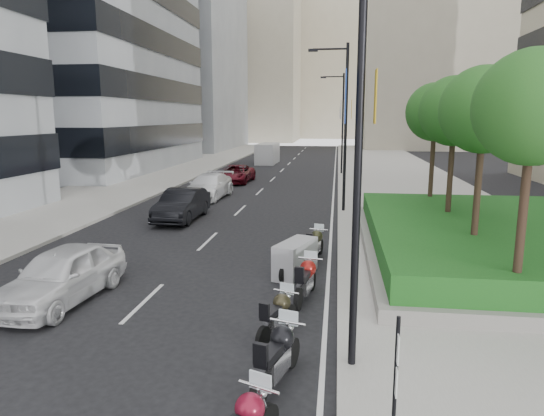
% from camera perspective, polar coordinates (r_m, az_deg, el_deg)
% --- Properties ---
extents(ground, '(160.00, 160.00, 0.00)m').
position_cam_1_polar(ground, '(10.72, -15.59, -18.94)').
color(ground, black).
rests_on(ground, ground).
extents(sidewalk_right, '(10.00, 100.00, 0.15)m').
position_cam_1_polar(sidewalk_right, '(39.19, 15.10, 2.77)').
color(sidewalk_right, '#9E9B93').
rests_on(sidewalk_right, ground).
extents(sidewalk_left, '(8.00, 100.00, 0.15)m').
position_cam_1_polar(sidewalk_left, '(41.98, -14.67, 3.30)').
color(sidewalk_left, '#9E9B93').
rests_on(sidewalk_left, ground).
extents(lane_edge, '(0.12, 100.00, 0.01)m').
position_cam_1_polar(lane_edge, '(38.86, 7.32, 2.89)').
color(lane_edge, silver).
rests_on(lane_edge, ground).
extents(lane_centre, '(0.12, 100.00, 0.01)m').
position_cam_1_polar(lane_centre, '(39.23, -0.30, 3.05)').
color(lane_centre, silver).
rests_on(lane_centre, ground).
extents(building_grey_far, '(22.00, 26.00, 30.00)m').
position_cam_1_polar(building_grey_far, '(83.89, -12.37, 17.16)').
color(building_grey_far, gray).
rests_on(building_grey_far, ground).
extents(building_cream_right, '(28.00, 24.00, 36.00)m').
position_cam_1_polar(building_cream_right, '(91.24, 20.07, 18.13)').
color(building_cream_right, '#B7AD93').
rests_on(building_cream_right, ground).
extents(building_cream_left, '(26.00, 24.00, 34.00)m').
position_cam_1_polar(building_cream_left, '(111.32, -3.88, 16.75)').
color(building_cream_left, '#B7AD93').
rests_on(building_cream_left, ground).
extents(building_cream_centre, '(30.00, 24.00, 38.00)m').
position_cam_1_polar(building_cream_centre, '(129.26, 7.09, 16.74)').
color(building_cream_centre, '#B7AD93').
rests_on(building_cream_centre, ground).
extents(planter, '(10.00, 14.00, 0.40)m').
position_cam_1_polar(planter, '(20.09, 25.17, -4.40)').
color(planter, gray).
rests_on(planter, sidewalk_right).
extents(hedge, '(9.40, 13.40, 0.80)m').
position_cam_1_polar(hedge, '(19.95, 25.31, -2.74)').
color(hedge, '#134516').
rests_on(hedge, planter).
extents(tree_0, '(2.80, 2.80, 6.30)m').
position_cam_1_polar(tree_0, '(13.33, 28.37, 10.27)').
color(tree_0, '#332319').
rests_on(tree_0, planter).
extents(tree_1, '(2.80, 2.80, 6.30)m').
position_cam_1_polar(tree_1, '(17.14, 23.67, 10.47)').
color(tree_1, '#332319').
rests_on(tree_1, planter).
extents(tree_2, '(2.80, 2.80, 6.30)m').
position_cam_1_polar(tree_2, '(21.02, 20.69, 10.55)').
color(tree_2, '#332319').
rests_on(tree_2, planter).
extents(tree_3, '(2.80, 2.80, 6.30)m').
position_cam_1_polar(tree_3, '(24.94, 18.64, 10.60)').
color(tree_3, '#332319').
rests_on(tree_3, planter).
extents(lamp_post_0, '(2.34, 0.45, 9.00)m').
position_cam_1_polar(lamp_post_0, '(9.51, 9.29, 9.55)').
color(lamp_post_0, black).
rests_on(lamp_post_0, ground).
extents(lamp_post_1, '(2.34, 0.45, 9.00)m').
position_cam_1_polar(lamp_post_1, '(26.51, 8.34, 10.23)').
color(lamp_post_1, black).
rests_on(lamp_post_1, ground).
extents(lamp_post_2, '(2.34, 0.45, 9.00)m').
position_cam_1_polar(lamp_post_2, '(44.51, 8.12, 10.39)').
color(lamp_post_2, black).
rests_on(lamp_post_2, ground).
extents(parking_sign, '(0.06, 0.32, 2.50)m').
position_cam_1_polar(parking_sign, '(7.58, 14.30, -19.55)').
color(parking_sign, black).
rests_on(parking_sign, ground).
extents(motorcycle_2, '(0.90, 2.24, 1.14)m').
position_cam_1_polar(motorcycle_2, '(9.92, 0.65, -17.06)').
color(motorcycle_2, black).
rests_on(motorcycle_2, ground).
extents(motorcycle_3, '(0.88, 1.96, 1.01)m').
position_cam_1_polar(motorcycle_3, '(11.90, 0.69, -12.52)').
color(motorcycle_3, black).
rests_on(motorcycle_3, ground).
extents(motorcycle_4, '(0.74, 2.21, 1.11)m').
position_cam_1_polar(motorcycle_4, '(14.20, 4.01, -8.40)').
color(motorcycle_4, black).
rests_on(motorcycle_4, ground).
extents(motorcycle_5, '(1.42, 2.09, 1.18)m').
position_cam_1_polar(motorcycle_5, '(16.18, 2.75, -6.00)').
color(motorcycle_5, black).
rests_on(motorcycle_5, ground).
extents(motorcycle_6, '(0.76, 2.07, 1.04)m').
position_cam_1_polar(motorcycle_6, '(18.14, 5.09, -4.28)').
color(motorcycle_6, black).
rests_on(motorcycle_6, ground).
extents(car_a, '(2.25, 4.78, 1.58)m').
position_cam_1_polar(car_a, '(15.20, -23.51, -7.21)').
color(car_a, silver).
rests_on(car_a, ground).
extents(car_b, '(1.77, 4.86, 1.59)m').
position_cam_1_polar(car_b, '(25.22, -10.55, 0.39)').
color(car_b, black).
rests_on(car_b, ground).
extents(car_c, '(2.58, 5.57, 1.58)m').
position_cam_1_polar(car_c, '(31.66, -7.48, 2.55)').
color(car_c, white).
rests_on(car_c, ground).
extents(car_d, '(2.52, 5.15, 1.41)m').
position_cam_1_polar(car_d, '(39.11, -4.26, 4.03)').
color(car_d, '#5A0A16').
rests_on(car_d, ground).
extents(delivery_van, '(2.17, 5.39, 2.24)m').
position_cam_1_polar(delivery_van, '(54.90, -0.56, 6.33)').
color(delivery_van, silver).
rests_on(delivery_van, ground).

